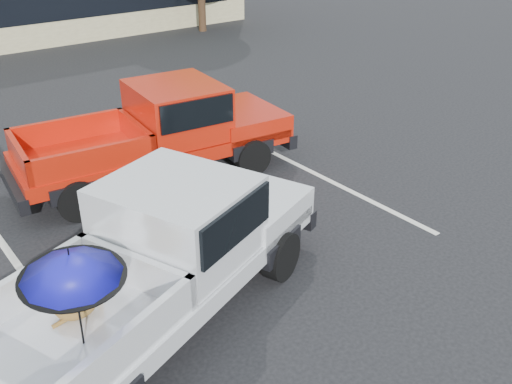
% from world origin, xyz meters
% --- Properties ---
extents(ground, '(90.00, 90.00, 0.00)m').
position_xyz_m(ground, '(0.00, 0.00, 0.00)').
color(ground, black).
rests_on(ground, ground).
extents(stripe_left, '(0.12, 5.00, 0.01)m').
position_xyz_m(stripe_left, '(-3.00, 2.00, 0.00)').
color(stripe_left, silver).
rests_on(stripe_left, ground).
extents(stripe_right, '(0.12, 5.00, 0.01)m').
position_xyz_m(stripe_right, '(3.00, 2.00, 0.00)').
color(stripe_right, silver).
rests_on(stripe_right, ground).
extents(silver_pickup, '(6.02, 3.84, 2.06)m').
position_xyz_m(silver_pickup, '(-1.60, 0.59, 1.05)').
color(silver_pickup, black).
rests_on(silver_pickup, ground).
extents(red_pickup, '(5.89, 2.60, 1.88)m').
position_xyz_m(red_pickup, '(0.70, 4.46, 1.03)').
color(red_pickup, black).
rests_on(red_pickup, ground).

